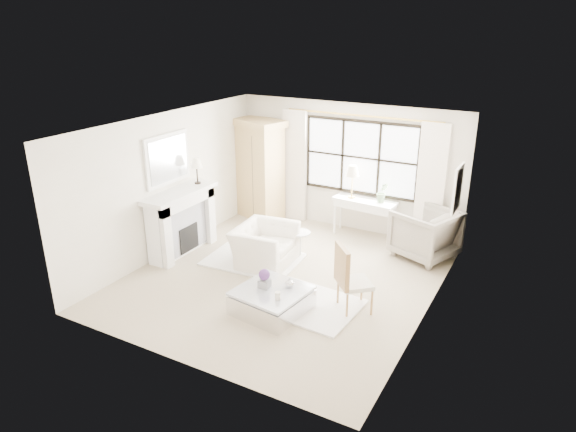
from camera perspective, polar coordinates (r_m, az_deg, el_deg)
name	(u,v)px	position (r m, az deg, el deg)	size (l,w,h in m)	color
floor	(284,278)	(9.12, -0.48, -6.86)	(5.50, 5.50, 0.00)	tan
ceiling	(283,125)	(8.21, -0.53, 10.04)	(5.50, 5.50, 0.00)	white
wall_back	(347,167)	(10.94, 6.58, 5.42)	(5.00, 5.00, 0.00)	silver
wall_front	(175,272)	(6.51, -12.49, -6.09)	(5.00, 5.00, 0.00)	silver
wall_left	(168,184)	(9.97, -13.16, 3.46)	(5.50, 5.50, 0.00)	silver
wall_right	(433,234)	(7.75, 15.86, -1.92)	(5.50, 5.50, 0.00)	beige
window_pane	(361,157)	(10.75, 8.08, 6.46)	(2.40, 0.02, 1.50)	white
window_frame	(361,158)	(10.75, 8.06, 6.45)	(2.50, 0.04, 1.50)	black
curtain_rod	(362,116)	(10.52, 8.20, 10.98)	(0.04, 0.04, 3.30)	gold
curtain_left	(295,166)	(11.37, 0.75, 5.56)	(0.55, 0.10, 2.47)	silver
curtain_right	(431,186)	(10.37, 15.57, 3.24)	(0.55, 0.10, 2.47)	white
fireplace	(180,221)	(10.06, -11.86, -0.53)	(0.58, 1.66, 1.26)	white
mirror_frame	(167,159)	(9.82, -13.26, 6.16)	(0.05, 1.15, 0.95)	white
mirror_glass	(169,159)	(9.80, -13.13, 6.15)	(0.02, 1.00, 0.80)	silver
art_frame	(458,189)	(9.26, 18.33, 2.88)	(0.04, 0.62, 0.82)	white
art_canvas	(456,189)	(9.26, 18.21, 2.90)	(0.01, 0.52, 0.72)	#BAA990
mantel_lamp	(196,164)	(10.09, -10.13, 5.70)	(0.22, 0.22, 0.51)	black
armoire	(260,169)	(11.55, -3.12, 5.27)	(1.27, 0.99, 2.24)	tan
console_table	(364,218)	(10.79, 8.43, -0.22)	(1.33, 0.56, 0.80)	white
console_lamp	(353,172)	(10.58, 7.19, 4.90)	(0.28, 0.28, 0.69)	#AF8B3C
orchid_plant	(382,192)	(10.49, 10.44, 2.60)	(0.23, 0.19, 0.43)	#5C7B52
side_table	(300,240)	(9.77, 1.34, -2.73)	(0.40, 0.40, 0.51)	white
rug_left	(253,260)	(9.75, -3.94, -4.89)	(1.71, 1.21, 0.03)	white
rug_right	(306,304)	(8.32, 2.00, -9.69)	(1.64, 1.23, 0.03)	white
club_armchair	(264,245)	(9.48, -2.64, -3.29)	(1.13, 0.98, 0.73)	white
wingback_chair	(425,233)	(10.05, 14.97, -1.89)	(1.02, 1.05, 0.95)	gray
french_chair	(353,292)	(8.09, 7.26, -8.39)	(0.68, 0.68, 1.08)	#AF8149
coffee_table	(272,301)	(8.06, -1.81, -9.40)	(1.12, 1.12, 0.38)	silver
planter_box	(264,283)	(8.01, -2.63, -7.48)	(0.17, 0.17, 0.13)	gray
planter_flowers	(264,275)	(7.94, -2.65, -6.52)	(0.18, 0.18, 0.18)	#512B6C
pillar_candle	(278,296)	(7.68, -1.15, -8.85)	(0.09, 0.09, 0.12)	beige
coffee_vase	(289,283)	(8.00, 0.16, -7.40)	(0.14, 0.14, 0.15)	silver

